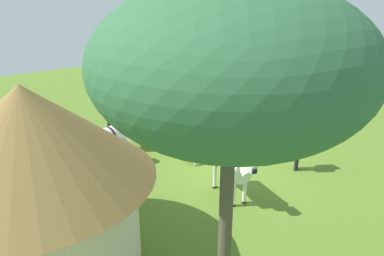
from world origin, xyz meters
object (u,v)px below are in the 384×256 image
Objects in this scene: patio_chair_east_end at (164,115)px; zebra_by_umbrella at (225,117)px; patio_dining_table at (148,122)px; acacia_tree_far_lawn at (231,67)px; patio_chair_near_lawn at (132,137)px; zebra_nearest_camera at (231,164)px; striped_lounge_chair at (199,154)px; guest_beside_umbrella at (109,108)px; thatched_hut at (33,173)px; standing_watcher at (299,142)px; zebra_toward_hut at (101,141)px; shade_umbrella at (146,76)px.

zebra_by_umbrella is (-2.56, -1.25, 0.44)m from patio_chair_east_end.
acacia_tree_far_lawn is at bearing 158.10° from patio_dining_table.
patio_chair_near_lawn is 0.43× the size of zebra_nearest_camera.
acacia_tree_far_lawn is (-6.17, 4.02, 4.67)m from striped_lounge_chair.
thatched_hut is at bearing 54.25° from guest_beside_umbrella.
thatched_hut is at bearing 100.26° from patio_chair_east_end.
patio_chair_east_end is at bearing 73.69° from standing_watcher.
patio_chair_near_lawn is 0.54× the size of guest_beside_umbrella.
zebra_by_umbrella is at bearing -108.60° from zebra_toward_hut.
zebra_nearest_camera reaches higher than zebra_by_umbrella.
thatched_hut is 1.50× the size of shade_umbrella.
standing_watcher is at bearing -139.44° from zebra_toward_hut.
guest_beside_umbrella is at bearing 30.24° from shade_umbrella.
patio_dining_table is at bearing 90.00° from patio_chair_east_end.
standing_watcher is at bearing -152.80° from patio_dining_table.
zebra_toward_hut is (3.72, 2.36, -0.00)m from zebra_nearest_camera.
standing_watcher is at bearing 43.38° from zebra_by_umbrella.
patio_chair_near_lawn is 5.91m from standing_watcher.
guest_beside_umbrella is at bearing -14.28° from acacia_tree_far_lawn.
guest_beside_umbrella is at bearing 19.84° from striped_lounge_chair.
patio_chair_near_lawn is (4.29, -4.26, -1.72)m from thatched_hut.
patio_chair_east_end is 11.64m from acacia_tree_far_lawn.
standing_watcher reaches higher than zebra_nearest_camera.
zebra_nearest_camera reaches higher than patio_chair_east_end.
guest_beside_umbrella reaches higher than patio_dining_table.
acacia_tree_far_lawn reaches higher than standing_watcher.
guest_beside_umbrella is 1.00× the size of standing_watcher.
patio_chair_east_end is 0.54× the size of standing_watcher.
patio_dining_table is at bearing -82.36° from zebra_nearest_camera.
guest_beside_umbrella is (0.93, 2.03, 0.47)m from patio_chair_east_end.
acacia_tree_far_lawn reaches higher than zebra_toward_hut.
patio_dining_table is at bearing -21.90° from acacia_tree_far_lawn.
thatched_hut is at bearing 23.07° from acacia_tree_far_lawn.
acacia_tree_far_lawn reaches higher than thatched_hut.
acacia_tree_far_lawn is at bearing -156.93° from thatched_hut.
shade_umbrella is 1.54× the size of zebra_toward_hut.
acacia_tree_far_lawn is (-9.01, 3.62, 2.40)m from shade_umbrella.
zebra_nearest_camera is at bearing -42.08° from acacia_tree_far_lawn.
thatched_hut is 4.60m from zebra_toward_hut.
standing_watcher is at bearing -132.96° from striped_lounge_chair.
zebra_toward_hut is at bearing -38.51° from thatched_hut.
patio_chair_near_lawn is at bearing -44.75° from thatched_hut.
standing_watcher is (-4.53, -3.77, 0.48)m from patio_chair_near_lawn.
patio_chair_east_end is at bearing -92.63° from zebra_nearest_camera.
zebra_nearest_camera is 1.14× the size of zebra_by_umbrella.
striped_lounge_chair is 0.40× the size of zebra_nearest_camera.
shade_umbrella is 1.87m from patio_dining_table.
acacia_tree_far_lawn is at bearing -49.84° from patio_chair_near_lawn.
zebra_nearest_camera reaches higher than patio_dining_table.
patio_chair_east_end is 0.49× the size of zebra_by_umbrella.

